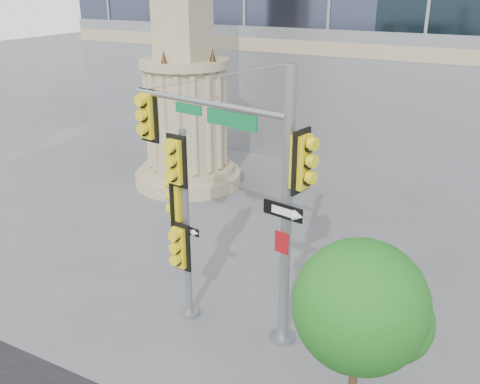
% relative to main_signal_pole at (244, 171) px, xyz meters
% --- Properties ---
extents(ground, '(120.00, 120.00, 0.00)m').
position_rel_main_signal_pole_xyz_m(ground, '(-0.66, -1.43, -4.00)').
color(ground, '#545456').
rests_on(ground, ground).
extents(monument, '(4.40, 4.40, 16.60)m').
position_rel_main_signal_pole_xyz_m(monument, '(-6.66, 7.57, 1.51)').
color(monument, tan).
rests_on(monument, ground).
extents(main_signal_pole, '(4.96, 1.31, 6.46)m').
position_rel_main_signal_pole_xyz_m(main_signal_pole, '(0.00, 0.00, 0.00)').
color(main_signal_pole, slate).
rests_on(main_signal_pole, ground).
extents(secondary_signal_pole, '(0.84, 0.69, 4.88)m').
position_rel_main_signal_pole_xyz_m(secondary_signal_pole, '(-1.41, -0.51, -1.14)').
color(secondary_signal_pole, slate).
rests_on(secondary_signal_pole, ground).
extents(street_tree, '(2.47, 2.41, 3.85)m').
position_rel_main_signal_pole_xyz_m(street_tree, '(3.38, -1.90, -1.47)').
color(street_tree, tan).
rests_on(street_tree, ground).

